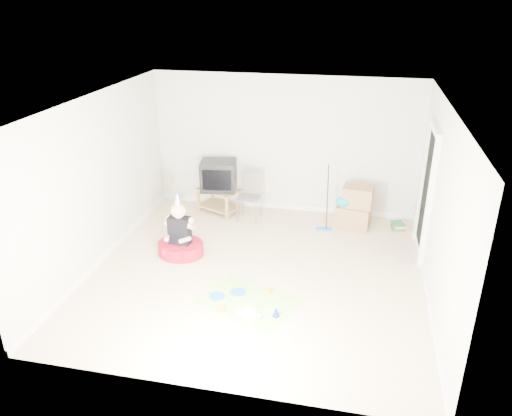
% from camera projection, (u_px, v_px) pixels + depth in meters
% --- Properties ---
extents(ground, '(5.00, 5.00, 0.00)m').
position_uv_depth(ground, '(257.00, 272.00, 7.65)').
color(ground, beige).
rests_on(ground, ground).
extents(doorway_recess, '(0.02, 0.90, 2.05)m').
position_uv_depth(doorway_recess, '(427.00, 194.00, 7.84)').
color(doorway_recess, black).
rests_on(doorway_recess, ground).
extents(tv_stand, '(0.88, 0.73, 0.47)m').
position_uv_depth(tv_stand, '(219.00, 198.00, 9.62)').
color(tv_stand, olive).
rests_on(tv_stand, ground).
extents(crt_tv, '(0.73, 0.63, 0.56)m').
position_uv_depth(crt_tv, '(219.00, 175.00, 9.43)').
color(crt_tv, black).
rests_on(crt_tv, tv_stand).
extents(folding_chair, '(0.43, 0.42, 0.90)m').
position_uv_depth(folding_chair, '(249.00, 198.00, 9.24)').
color(folding_chair, gray).
rests_on(folding_chair, ground).
extents(cardboard_boxes, '(0.67, 0.55, 0.77)m').
position_uv_depth(cardboard_boxes, '(355.00, 207.00, 9.02)').
color(cardboard_boxes, '#946B47').
rests_on(cardboard_boxes, ground).
extents(floor_mop, '(0.29, 0.38, 1.13)m').
position_uv_depth(floor_mop, '(324.00, 217.00, 8.89)').
color(floor_mop, blue).
rests_on(floor_mop, ground).
extents(book_pile, '(0.26, 0.30, 0.13)m').
position_uv_depth(book_pile, '(398.00, 225.00, 9.04)').
color(book_pile, '#226839').
rests_on(book_pile, ground).
extents(seated_woman, '(0.79, 0.79, 1.09)m').
position_uv_depth(seated_woman, '(180.00, 241.00, 8.08)').
color(seated_woman, '#AB0F24').
rests_on(seated_woman, ground).
extents(party_mat, '(1.54, 1.36, 0.01)m').
position_uv_depth(party_mat, '(248.00, 302.00, 6.93)').
color(party_mat, '#DA2D75').
rests_on(party_mat, ground).
extents(birthday_cake, '(0.33, 0.33, 0.13)m').
position_uv_depth(birthday_cake, '(249.00, 316.00, 6.58)').
color(birthday_cake, white).
rests_on(birthday_cake, party_mat).
extents(blue_plate_near, '(0.31, 0.31, 0.01)m').
position_uv_depth(blue_plate_near, '(238.00, 292.00, 7.13)').
color(blue_plate_near, blue).
rests_on(blue_plate_near, party_mat).
extents(blue_plate_far, '(0.23, 0.23, 0.01)m').
position_uv_depth(blue_plate_far, '(217.00, 296.00, 7.04)').
color(blue_plate_far, blue).
rests_on(blue_plate_far, party_mat).
extents(orange_cup_near, '(0.10, 0.10, 0.09)m').
position_uv_depth(orange_cup_near, '(268.00, 291.00, 7.09)').
color(orange_cup_near, orange).
rests_on(orange_cup_near, party_mat).
extents(orange_cup_far, '(0.10, 0.10, 0.09)m').
position_uv_depth(orange_cup_far, '(223.00, 308.00, 6.72)').
color(orange_cup_far, orange).
rests_on(orange_cup_far, party_mat).
extents(blue_party_hat, '(0.11, 0.11, 0.14)m').
position_uv_depth(blue_party_hat, '(276.00, 312.00, 6.59)').
color(blue_party_hat, '#172CA1').
rests_on(blue_party_hat, party_mat).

